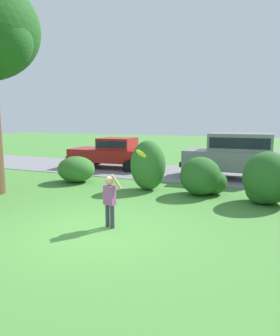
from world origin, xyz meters
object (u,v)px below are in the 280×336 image
object	(u,v)px
parked_sedan	(114,152)
parked_suv	(239,154)
child_thrower	(110,197)
frisbee	(141,154)

from	to	relation	value
parked_sedan	parked_suv	world-z (taller)	parked_suv
parked_suv	child_thrower	world-z (taller)	parked_suv
parked_suv	child_thrower	size ratio (longest dim) A/B	3.71
parked_sedan	child_thrower	bearing A→B (deg)	-62.33
parked_sedan	child_thrower	xyz separation A→B (m)	(4.04, -7.70, -0.13)
parked_suv	frisbee	bearing A→B (deg)	-104.61
child_thrower	frisbee	size ratio (longest dim) A/B	3.90
parked_suv	frisbee	xyz separation A→B (m)	(-1.69, -6.47, 0.59)
frisbee	parked_suv	bearing A→B (deg)	75.39
parked_sedan	frisbee	size ratio (longest dim) A/B	13.70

